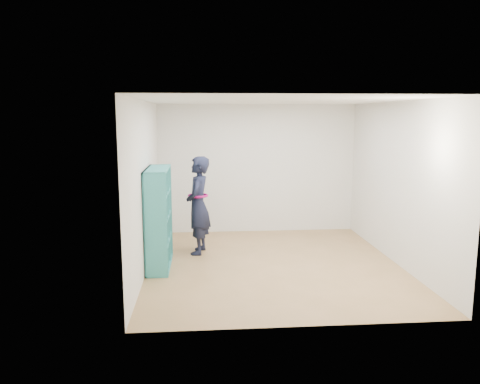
{
  "coord_description": "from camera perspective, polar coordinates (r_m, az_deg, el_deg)",
  "views": [
    {
      "loc": [
        -1.14,
        -7.17,
        2.37
      ],
      "look_at": [
        -0.52,
        0.3,
        1.15
      ],
      "focal_mm": 35.0,
      "sensor_mm": 36.0,
      "label": 1
    }
  ],
  "objects": [
    {
      "name": "wall_left",
      "position": [
        7.3,
        -11.49,
        0.66
      ],
      "size": [
        0.02,
        4.5,
        2.6
      ],
      "primitive_type": "cube",
      "color": "silver",
      "rests_on": "floor"
    },
    {
      "name": "wall_back",
      "position": [
        9.55,
        2.11,
        2.83
      ],
      "size": [
        4.0,
        0.02,
        2.6
      ],
      "primitive_type": "cube",
      "color": "silver",
      "rests_on": "floor"
    },
    {
      "name": "wall_front",
      "position": [
        5.17,
        8.08,
        -2.78
      ],
      "size": [
        4.0,
        0.02,
        2.6
      ],
      "primitive_type": "cube",
      "color": "silver",
      "rests_on": "floor"
    },
    {
      "name": "person",
      "position": [
        8.09,
        -5.12,
        -1.62
      ],
      "size": [
        0.5,
        0.68,
        1.69
      ],
      "rotation": [
        0.0,
        0.0,
        -1.74
      ],
      "color": "black",
      "rests_on": "floor"
    },
    {
      "name": "ceiling",
      "position": [
        7.27,
        4.33,
        11.06
      ],
      "size": [
        4.5,
        4.5,
        0.0
      ],
      "primitive_type": "plane",
      "color": "white",
      "rests_on": "wall_back"
    },
    {
      "name": "bookshelf",
      "position": [
        7.48,
        -10.08,
        -3.21
      ],
      "size": [
        0.34,
        1.18,
        1.57
      ],
      "color": "teal",
      "rests_on": "floor"
    },
    {
      "name": "floor",
      "position": [
        7.64,
        4.09,
        -8.82
      ],
      "size": [
        4.5,
        4.5,
        0.0
      ],
      "primitive_type": "plane",
      "color": "olive",
      "rests_on": "ground"
    },
    {
      "name": "wall_right",
      "position": [
        7.9,
        18.69,
        1.0
      ],
      "size": [
        0.02,
        4.5,
        2.6
      ],
      "primitive_type": "cube",
      "color": "silver",
      "rests_on": "floor"
    },
    {
      "name": "smartphone",
      "position": [
        8.16,
        -6.03,
        -0.74
      ],
      "size": [
        0.02,
        0.09,
        0.12
      ],
      "rotation": [
        0.43,
        0.0,
        0.1
      ],
      "color": "silver",
      "rests_on": "person"
    }
  ]
}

